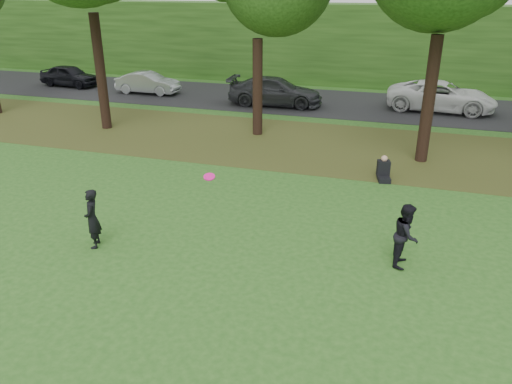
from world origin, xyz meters
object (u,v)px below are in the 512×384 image
at_px(player_right, 406,235).
at_px(frisbee, 209,177).
at_px(player_left, 92,219).
at_px(seated_person, 384,171).

xyz_separation_m(player_right, frisbee, (-4.54, -1.03, 1.34)).
xyz_separation_m(player_left, seated_person, (6.77, 7.04, -0.47)).
xyz_separation_m(frisbee, seated_person, (3.69, 6.65, -1.82)).
height_order(player_left, frisbee, frisbee).
distance_m(player_right, seated_person, 5.70).
relative_size(player_right, seated_person, 1.90).
distance_m(player_left, seated_person, 9.77).
bearing_deg(frisbee, seated_person, 61.00).
distance_m(player_left, frisbee, 3.38).
bearing_deg(seated_person, player_left, -146.87).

